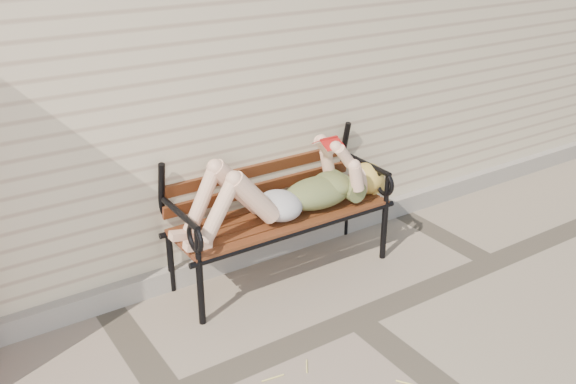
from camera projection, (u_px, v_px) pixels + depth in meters
ground at (356, 319)px, 3.98m from camera, size 80.00×80.00×0.00m
house_wall at (149, 10)px, 5.65m from camera, size 8.00×4.00×3.00m
foundation_strip at (273, 245)px, 4.69m from camera, size 8.00×0.10×0.15m
garden_bench at (274, 190)px, 4.31m from camera, size 1.65×0.66×1.07m
reading_woman at (286, 191)px, 4.20m from camera, size 1.56×0.35×0.49m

